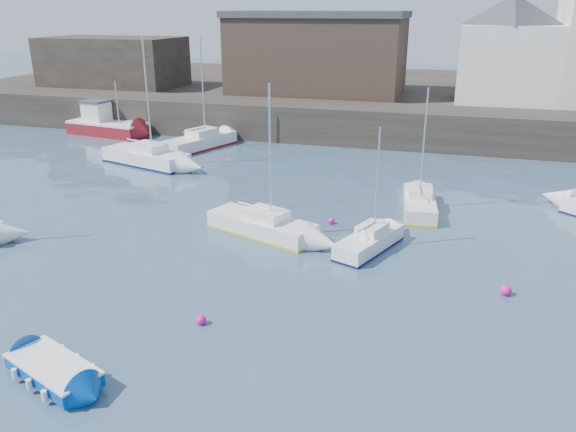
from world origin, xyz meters
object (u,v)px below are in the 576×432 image
(buoy_far, at_px, (331,224))
(sailboat_f, at_px, (419,203))
(fishing_boat, at_px, (105,124))
(buoy_mid, at_px, (505,295))
(sailboat_h, at_px, (200,141))
(sailboat_b, at_px, (262,225))
(sailboat_c, at_px, (369,241))
(blue_dinghy, at_px, (54,371))
(sailboat_e, at_px, (146,157))
(buoy_near, at_px, (201,324))

(buoy_far, bearing_deg, sailboat_f, 37.99)
(fishing_boat, height_order, buoy_mid, fishing_boat)
(sailboat_f, bearing_deg, sailboat_h, 150.23)
(fishing_boat, distance_m, sailboat_b, 28.03)
(fishing_boat, xyz_separation_m, sailboat_c, (26.48, -18.94, -0.49))
(blue_dinghy, distance_m, sailboat_e, 25.30)
(blue_dinghy, relative_size, sailboat_b, 0.48)
(sailboat_e, distance_m, sailboat_h, 5.94)
(blue_dinghy, xyz_separation_m, sailboat_b, (2.27, 12.94, 0.14))
(blue_dinghy, bearing_deg, sailboat_f, 62.87)
(sailboat_e, relative_size, buoy_mid, 19.96)
(sailboat_h, relative_size, buoy_far, 24.93)
(sailboat_h, bearing_deg, blue_dinghy, -73.70)
(fishing_boat, distance_m, sailboat_c, 32.56)
(sailboat_e, bearing_deg, sailboat_f, -13.15)
(sailboat_b, relative_size, sailboat_c, 1.30)
(buoy_near, bearing_deg, blue_dinghy, -124.61)
(sailboat_h, bearing_deg, sailboat_f, -29.77)
(blue_dinghy, bearing_deg, sailboat_h, 106.30)
(fishing_boat, distance_m, sailboat_e, 12.00)
(fishing_boat, distance_m, buoy_far, 28.99)
(fishing_boat, relative_size, buoy_far, 21.87)
(sailboat_b, xyz_separation_m, sailboat_h, (-10.73, 16.00, 0.07))
(sailboat_f, xyz_separation_m, buoy_mid, (3.98, -9.04, -0.47))
(sailboat_f, relative_size, sailboat_h, 0.78)
(fishing_boat, bearing_deg, sailboat_b, -41.31)
(blue_dinghy, relative_size, sailboat_e, 0.40)
(sailboat_b, distance_m, buoy_near, 8.76)
(sailboat_e, bearing_deg, blue_dinghy, -66.59)
(sailboat_f, xyz_separation_m, sailboat_h, (-18.01, 10.30, 0.09))
(sailboat_c, height_order, buoy_mid, sailboat_c)
(fishing_boat, distance_m, buoy_mid, 39.01)
(sailboat_c, bearing_deg, fishing_boat, 144.43)
(fishing_boat, xyz_separation_m, sailboat_f, (28.33, -12.80, -0.45))
(buoy_far, bearing_deg, buoy_near, -102.08)
(sailboat_h, distance_m, buoy_mid, 29.30)
(buoy_mid, bearing_deg, fishing_boat, 145.94)
(blue_dinghy, bearing_deg, buoy_far, 70.95)
(buoy_mid, height_order, buoy_far, buoy_mid)
(sailboat_c, distance_m, sailboat_h, 23.05)
(fishing_boat, xyz_separation_m, sailboat_h, (10.32, -2.50, -0.37))
(fishing_boat, xyz_separation_m, sailboat_e, (8.73, -8.22, -0.35))
(buoy_far, bearing_deg, blue_dinghy, -109.05)
(sailboat_f, bearing_deg, sailboat_b, -141.97)
(fishing_boat, bearing_deg, blue_dinghy, -59.15)
(blue_dinghy, height_order, sailboat_b, sailboat_b)
(sailboat_b, xyz_separation_m, buoy_far, (3.02, 2.36, -0.49))
(blue_dinghy, height_order, buoy_mid, blue_dinghy)
(sailboat_f, height_order, buoy_mid, sailboat_f)
(sailboat_e, height_order, buoy_mid, sailboat_e)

